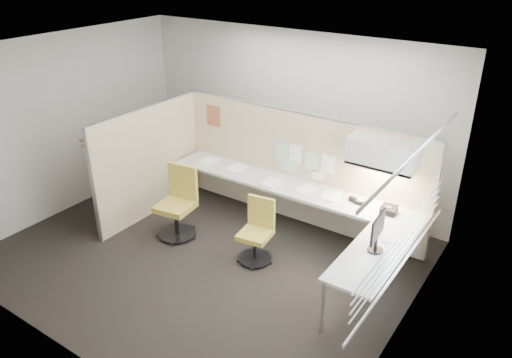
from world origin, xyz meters
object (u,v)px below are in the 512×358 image
Objects in this scene: desk at (304,203)px; chair_right at (257,233)px; monitor at (377,231)px; chair_left at (178,204)px; phone at (389,210)px.

chair_right reaches higher than desk.
chair_left is at bearing 88.20° from monitor.
chair_right is 4.12× the size of phone.
chair_left is at bearing 176.98° from chair_right.
chair_left is 4.93× the size of phone.
phone is (-0.20, 0.95, -0.22)m from monitor.
monitor reaches higher than chair_right.
chair_left is at bearing -160.83° from phone.
phone is (1.17, 0.17, 0.18)m from desk.
phone is (1.45, 0.96, 0.37)m from chair_right.
desk is at bearing 21.61° from chair_left.
chair_left is 3.00m from phone.
monitor is (1.65, 0.01, 0.59)m from chair_right.
chair_right is at bearing 86.23° from monitor.
chair_right is (-0.29, -0.79, -0.19)m from desk.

